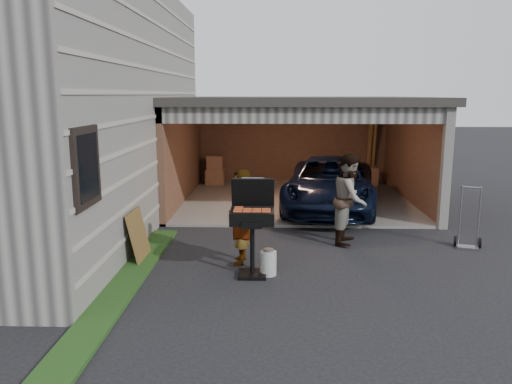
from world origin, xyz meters
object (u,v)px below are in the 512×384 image
man (350,199)px  bbq_grill (252,220)px  minivan (330,186)px  woman (240,217)px  plywood_panel (139,236)px  propane_tank (268,263)px  hand_truck (468,236)px

man → bbq_grill: bearing=152.8°
minivan → bbq_grill: bbq_grill is taller
woman → man: 2.51m
man → plywood_panel: size_ratio=1.96×
bbq_grill → propane_tank: size_ratio=3.92×
minivan → propane_tank: minivan is taller
minivan → man: (0.08, -2.80, 0.26)m
propane_tank → hand_truck: hand_truck is taller
minivan → plywood_panel: bearing=-125.3°
woman → bbq_grill: (0.24, -0.62, 0.11)m
woman → plywood_panel: (-1.84, 0.07, -0.38)m
plywood_panel → hand_truck: hand_truck is taller
man → hand_truck: bearing=-79.1°
woman → hand_truck: size_ratio=1.38×
man → hand_truck: size_ratio=1.49×
minivan → plywood_panel: minivan is taller
propane_tank → plywood_panel: size_ratio=0.44×
minivan → bbq_grill: bearing=-102.3°
minivan → hand_truck: minivan is taller
minivan → woman: woman is taller
propane_tank → hand_truck: (3.92, 1.65, 0.03)m
bbq_grill → plywood_panel: bearing=161.6°
minivan → woman: (-2.06, -4.10, 0.19)m
woman → hand_truck: (4.43, 1.04, -0.61)m
minivan → propane_tank: 4.98m
man → propane_tank: bearing=156.9°
bbq_grill → plywood_panel: bbq_grill is taller
plywood_panel → minivan: bearing=45.9°
propane_tank → plywood_panel: plywood_panel is taller
woman → hand_truck: 4.59m
propane_tank → bbq_grill: bearing=-176.8°
bbq_grill → propane_tank: bearing=3.2°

